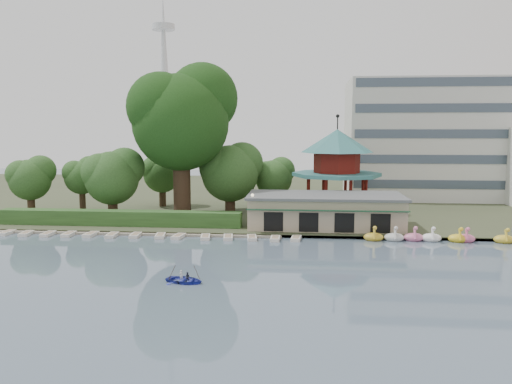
# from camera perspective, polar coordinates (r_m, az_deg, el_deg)

# --- Properties ---
(ground_plane) EXTENTS (220.00, 220.00, 0.00)m
(ground_plane) POSITION_cam_1_polar(r_m,az_deg,el_deg) (40.42, -5.23, -10.21)
(ground_plane) COLOR slate
(ground_plane) RESTS_ON ground
(shore) EXTENTS (220.00, 70.00, 0.40)m
(shore) POSITION_cam_1_polar(r_m,az_deg,el_deg) (90.98, 0.69, -0.34)
(shore) COLOR #424930
(shore) RESTS_ON ground
(embankment) EXTENTS (220.00, 0.60, 0.30)m
(embankment) POSITION_cam_1_polar(r_m,az_deg,el_deg) (56.93, -2.08, -4.91)
(embankment) COLOR gray
(embankment) RESTS_ON ground
(dock) EXTENTS (34.00, 1.60, 0.24)m
(dock) POSITION_cam_1_polar(r_m,az_deg,el_deg) (59.55, -13.66, -4.61)
(dock) COLOR gray
(dock) RESTS_ON ground
(boathouse) EXTENTS (18.60, 9.39, 3.90)m
(boathouse) POSITION_cam_1_polar(r_m,az_deg,el_deg) (60.74, 7.89, -2.09)
(boathouse) COLOR tan
(boathouse) RESTS_ON shore
(pavilion) EXTENTS (12.40, 12.40, 13.50)m
(pavilion) POSITION_cam_1_polar(r_m,az_deg,el_deg) (70.25, 9.22, 3.33)
(pavilion) COLOR tan
(pavilion) RESTS_ON shore
(office_building) EXTENTS (38.00, 18.00, 20.00)m
(office_building) POSITION_cam_1_polar(r_m,az_deg,el_deg) (90.64, 21.69, 5.18)
(office_building) COLOR silver
(office_building) RESTS_ON shore
(broadcast_tower) EXTENTS (8.00, 8.00, 96.00)m
(broadcast_tower) POSITION_cam_1_polar(r_m,az_deg,el_deg) (185.88, -10.44, 13.79)
(broadcast_tower) COLOR silver
(broadcast_tower) RESTS_ON ground
(hedge) EXTENTS (30.00, 2.00, 1.80)m
(hedge) POSITION_cam_1_polar(r_m,az_deg,el_deg) (63.38, -15.30, -2.87)
(hedge) COLOR #325B26
(hedge) RESTS_ON shore
(lamp_post) EXTENTS (0.36, 0.36, 4.28)m
(lamp_post) POSITION_cam_1_polar(r_m,az_deg,el_deg) (57.86, -0.40, -1.50)
(lamp_post) COLOR black
(lamp_post) RESTS_ON shore
(big_tree) EXTENTS (14.22, 13.25, 20.68)m
(big_tree) POSITION_cam_1_polar(r_m,az_deg,el_deg) (68.06, -8.42, 8.74)
(big_tree) COLOR #3A281C
(big_tree) RESTS_ON shore
(small_trees) EXTENTS (39.12, 16.55, 9.89)m
(small_trees) POSITION_cam_1_polar(r_m,az_deg,el_deg) (71.62, -10.11, 2.15)
(small_trees) COLOR #3A281C
(small_trees) RESTS_ON shore
(swan_boats) EXTENTS (19.32, 2.06, 1.92)m
(swan_boats) POSITION_cam_1_polar(r_m,az_deg,el_deg) (58.19, 21.79, -4.91)
(swan_boats) COLOR gold
(swan_boats) RESTS_ON ground
(moored_rowboats) EXTENTS (34.59, 2.69, 0.36)m
(moored_rowboats) POSITION_cam_1_polar(r_m,az_deg,el_deg) (57.62, -12.31, -4.90)
(moored_rowboats) COLOR silver
(moored_rowboats) RESTS_ON ground
(rowboat_with_passengers) EXTENTS (4.88, 3.99, 2.01)m
(rowboat_with_passengers) POSITION_cam_1_polar(r_m,az_deg,el_deg) (40.39, -8.18, -9.60)
(rowboat_with_passengers) COLOR #333EB3
(rowboat_with_passengers) RESTS_ON ground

